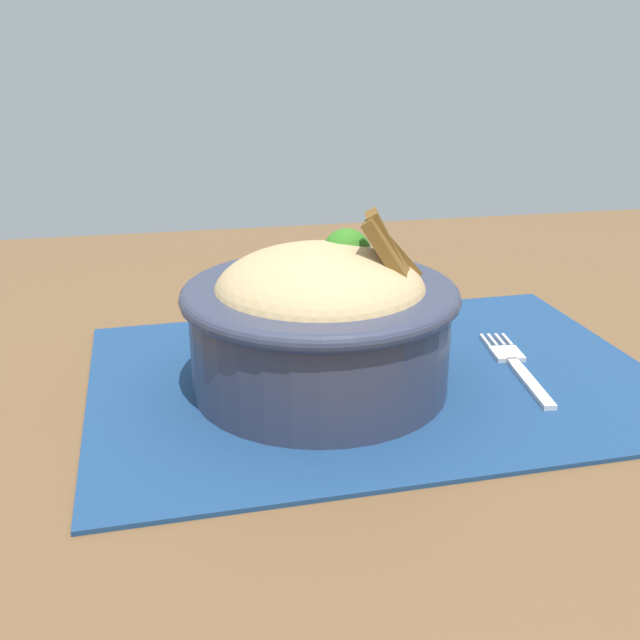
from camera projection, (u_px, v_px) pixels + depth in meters
name	position (u px, v px, depth m)	size (l,w,h in m)	color
table	(377.00, 457.00, 0.59)	(1.10, 0.94, 0.77)	brown
placemat	(374.00, 377.00, 0.55)	(0.41, 0.29, 0.00)	navy
bowl	(321.00, 317.00, 0.52)	(0.20, 0.20, 0.13)	#2D3347
fork	(515.00, 364.00, 0.57)	(0.03, 0.13, 0.00)	silver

